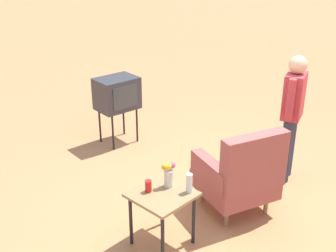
% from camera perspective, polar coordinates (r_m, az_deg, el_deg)
% --- Properties ---
extents(ground_plane, '(60.00, 60.00, 0.00)m').
position_cam_1_polar(ground_plane, '(5.19, 6.82, -10.19)').
color(ground_plane, '#C17A4C').
extents(armchair, '(0.99, 1.00, 1.06)m').
position_cam_1_polar(armchair, '(4.81, 9.71, -6.36)').
color(armchair, '#937047').
rests_on(armchair, ground).
extents(side_table, '(0.56, 0.56, 0.60)m').
position_cam_1_polar(side_table, '(4.26, -0.80, -10.00)').
color(side_table, black).
rests_on(side_table, ground).
extents(tv_on_stand, '(0.64, 0.50, 1.03)m').
position_cam_1_polar(tv_on_stand, '(6.37, -6.86, 4.29)').
color(tv_on_stand, black).
rests_on(tv_on_stand, ground).
extents(person_standing, '(0.55, 0.32, 1.64)m').
position_cam_1_polar(person_standing, '(5.47, 16.32, 1.91)').
color(person_standing, '#2D3347').
rests_on(person_standing, ground).
extents(bottle_short_clear, '(0.06, 0.06, 0.20)m').
position_cam_1_polar(bottle_short_clear, '(4.18, 2.86, -7.66)').
color(bottle_short_clear, silver).
rests_on(bottle_short_clear, side_table).
extents(soda_can_red, '(0.07, 0.07, 0.12)m').
position_cam_1_polar(soda_can_red, '(4.21, -2.65, -8.05)').
color(soda_can_red, red).
rests_on(soda_can_red, side_table).
extents(flower_vase, '(0.15, 0.10, 0.27)m').
position_cam_1_polar(flower_vase, '(4.25, 0.06, -6.37)').
color(flower_vase, silver).
rests_on(flower_vase, side_table).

